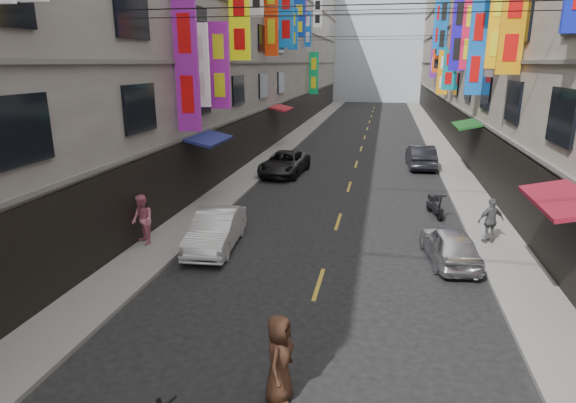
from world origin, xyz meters
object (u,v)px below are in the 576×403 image
at_px(scooter_far_right, 435,206).
at_px(car_left_far, 285,163).
at_px(pedestrian_rfar, 491,221).
at_px(pedestrian_crossing, 279,359).
at_px(car_right_far, 421,156).
at_px(car_left_mid, 216,230).
at_px(car_right_mid, 450,245).
at_px(pedestrian_lfar, 142,220).

height_order(scooter_far_right, car_left_far, car_left_far).
height_order(pedestrian_rfar, pedestrian_crossing, pedestrian_crossing).
bearing_deg(car_right_far, pedestrian_crossing, 77.06).
bearing_deg(scooter_far_right, pedestrian_crossing, 58.67).
bearing_deg(car_right_far, car_left_mid, 59.87).
bearing_deg(car_right_mid, car_left_far, -63.48).
bearing_deg(pedestrian_rfar, scooter_far_right, -83.62).
xyz_separation_m(car_left_far, pedestrian_lfar, (-2.57, -12.46, 0.35)).
bearing_deg(scooter_far_right, car_right_mid, 76.43).
distance_m(pedestrian_lfar, pedestrian_crossing, 9.54).
bearing_deg(pedestrian_crossing, car_left_far, 15.82).
bearing_deg(car_left_mid, car_right_mid, -3.07).
xyz_separation_m(car_left_far, pedestrian_crossing, (3.94, -19.44, 0.22)).
bearing_deg(car_left_far, car_right_far, 27.80).
xyz_separation_m(car_left_mid, pedestrian_rfar, (9.58, 2.13, 0.27)).
distance_m(scooter_far_right, pedestrian_lfar, 12.06).
height_order(car_right_mid, pedestrian_lfar, pedestrian_lfar).
bearing_deg(pedestrian_crossing, car_right_far, -5.67).
height_order(car_left_far, pedestrian_crossing, pedestrian_crossing).
distance_m(car_right_mid, car_right_far, 15.26).
relative_size(scooter_far_right, car_right_far, 0.41).
bearing_deg(car_right_mid, pedestrian_crossing, 54.41).
height_order(scooter_far_right, car_right_far, car_right_far).
bearing_deg(car_right_mid, pedestrian_rfar, -138.25).
height_order(scooter_far_right, car_left_mid, car_left_mid).
height_order(pedestrian_lfar, pedestrian_crossing, pedestrian_lfar).
bearing_deg(pedestrian_lfar, car_left_mid, 50.03).
distance_m(car_left_mid, car_right_far, 17.47).
relative_size(scooter_far_right, car_right_mid, 0.50).
distance_m(car_right_mid, pedestrian_rfar, 2.46).
relative_size(car_right_far, pedestrian_lfar, 2.44).
relative_size(pedestrian_lfar, pedestrian_crossing, 1.01).
xyz_separation_m(scooter_far_right, pedestrian_rfar, (1.61, -3.27, 0.50)).
bearing_deg(car_right_far, pedestrian_lfar, 53.60).
height_order(car_right_mid, car_right_far, car_right_far).
distance_m(car_right_mid, pedestrian_lfar, 10.60).
distance_m(car_right_far, pedestrian_crossing, 23.30).
xyz_separation_m(car_left_far, pedestrian_rfar, (9.59, -9.91, 0.28)).
bearing_deg(car_right_mid, car_left_mid, -5.73).
distance_m(car_left_far, pedestrian_crossing, 19.84).
xyz_separation_m(car_left_mid, car_left_far, (-0.00, 12.04, -0.00)).
bearing_deg(pedestrian_rfar, car_left_far, -65.74).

